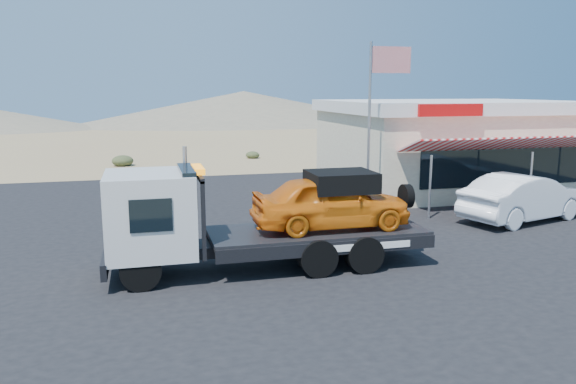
# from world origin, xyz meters

# --- Properties ---
(ground) EXTENTS (120.00, 120.00, 0.00)m
(ground) POSITION_xyz_m (0.00, 0.00, 0.00)
(ground) COLOR #997A57
(ground) RESTS_ON ground
(asphalt_lot) EXTENTS (32.00, 24.00, 0.02)m
(asphalt_lot) POSITION_xyz_m (2.00, 3.00, 0.01)
(asphalt_lot) COLOR black
(asphalt_lot) RESTS_ON ground
(tow_truck) EXTENTS (7.81, 2.32, 2.61)m
(tow_truck) POSITION_xyz_m (-0.24, -0.56, 1.41)
(tow_truck) COLOR black
(tow_truck) RESTS_ON asphalt_lot
(white_sedan) EXTENTS (5.11, 2.96, 1.59)m
(white_sedan) POSITION_xyz_m (9.45, 2.22, 0.82)
(white_sedan) COLOR white
(white_sedan) RESTS_ON asphalt_lot
(jerky_store) EXTENTS (10.40, 9.97, 3.90)m
(jerky_store) POSITION_xyz_m (10.50, 8.97, 1.99)
(jerky_store) COLOR beige
(jerky_store) RESTS_ON asphalt_lot
(flagpole) EXTENTS (1.55, 0.10, 6.00)m
(flagpole) POSITION_xyz_m (4.93, 4.50, 3.76)
(flagpole) COLOR #99999E
(flagpole) RESTS_ON asphalt_lot
(distant_hills) EXTENTS (126.00, 48.00, 4.20)m
(distant_hills) POSITION_xyz_m (-9.77, 55.14, 1.89)
(distant_hills) COLOR #726B59
(distant_hills) RESTS_ON ground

